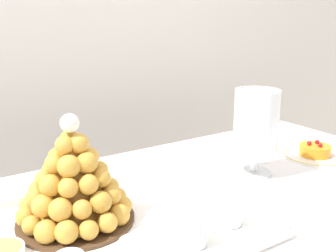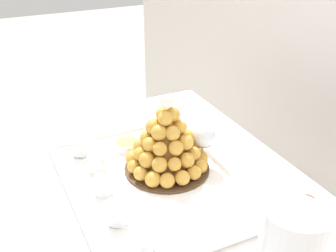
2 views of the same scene
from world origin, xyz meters
name	(u,v)px [view 2 (image 2 of 2)]	position (x,y,z in m)	size (l,w,h in m)	color
serving_tray	(150,182)	(-0.22, -0.03, 0.79)	(0.62, 0.45, 0.02)	white
croquembouche	(167,143)	(-0.26, 0.04, 0.88)	(0.25, 0.25, 0.24)	#4C331E
dessert_cup_left	(81,147)	(-0.45, -0.16, 0.82)	(0.05, 0.05, 0.05)	silver
dessert_cup_mid_left	(97,164)	(-0.34, -0.15, 0.82)	(0.05, 0.05, 0.05)	silver
dessert_cup_centre	(103,186)	(-0.23, -0.16, 0.82)	(0.05, 0.05, 0.05)	silver
dessert_cup_mid_right	(117,213)	(-0.10, -0.16, 0.82)	(0.05, 0.05, 0.05)	silver
dessert_cup_right	(143,239)	(0.01, -0.14, 0.82)	(0.05, 0.05, 0.06)	silver
creme_brulee_ramekin	(127,145)	(-0.42, -0.02, 0.81)	(0.08, 0.08, 0.02)	white
macaron_goblet	(292,249)	(0.26, 0.04, 0.93)	(0.12, 0.12, 0.25)	white
wine_glass	(203,137)	(-0.24, 0.15, 0.89)	(0.07, 0.07, 0.14)	silver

